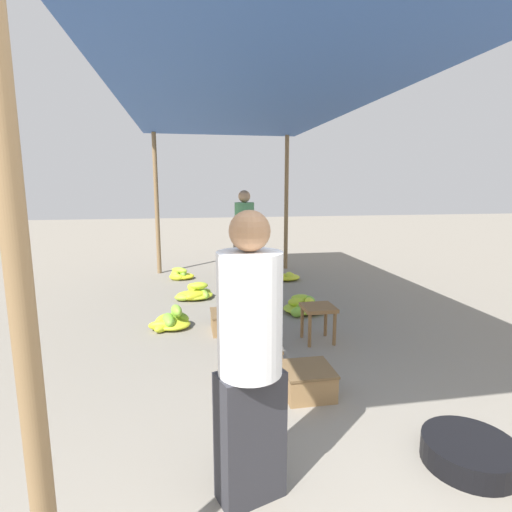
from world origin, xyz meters
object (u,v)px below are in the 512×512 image
at_px(shopper_walking_mid, 244,235).
at_px(banana_pile_left_2, 180,275).
at_px(banana_pile_left_1, 196,293).
at_px(banana_pile_right_1, 286,276).
at_px(banana_pile_left_0, 171,321).
at_px(basin_black, 469,452).
at_px(crate_near, 307,381).
at_px(crate_mid, 230,321).
at_px(banana_pile_right_0, 303,306).
at_px(stool, 318,313).
at_px(vendor_foreground, 250,357).
at_px(crate_far, 258,357).

bearing_deg(shopper_walking_mid, banana_pile_left_2, 164.08).
height_order(banana_pile_left_1, banana_pile_right_1, banana_pile_left_1).
height_order(banana_pile_left_0, shopper_walking_mid, shopper_walking_mid).
distance_m(banana_pile_left_1, banana_pile_left_2, 1.31).
distance_m(basin_black, banana_pile_left_2, 5.52).
bearing_deg(crate_near, shopper_walking_mid, 88.81).
height_order(basin_black, crate_mid, crate_mid).
bearing_deg(banana_pile_right_1, banana_pile_right_0, -97.10).
distance_m(banana_pile_left_1, banana_pile_right_1, 1.86).
relative_size(banana_pile_left_2, banana_pile_right_0, 0.79).
bearing_deg(crate_near, stool, 67.08).
height_order(crate_near, shopper_walking_mid, shopper_walking_mid).
bearing_deg(stool, banana_pile_left_0, 156.60).
bearing_deg(banana_pile_left_2, banana_pile_right_1, -11.43).
distance_m(vendor_foreground, crate_mid, 2.61).
bearing_deg(crate_mid, banana_pile_left_0, 163.13).
bearing_deg(crate_mid, banana_pile_right_0, 26.78).
relative_size(banana_pile_left_1, crate_near, 1.61).
height_order(vendor_foreground, banana_pile_left_1, vendor_foreground).
relative_size(banana_pile_left_2, crate_far, 1.17).
relative_size(vendor_foreground, stool, 3.91).
bearing_deg(vendor_foreground, banana_pile_right_0, 68.17).
distance_m(stool, crate_mid, 1.04).
xyz_separation_m(banana_pile_right_0, banana_pile_right_1, (0.23, 1.83, -0.02)).
bearing_deg(banana_pile_left_1, vendor_foreground, -87.50).
relative_size(banana_pile_right_1, shopper_walking_mid, 0.33).
relative_size(stool, crate_mid, 0.93).
bearing_deg(stool, vendor_foreground, -117.85).
bearing_deg(crate_far, crate_near, -59.70).
xyz_separation_m(crate_mid, shopper_walking_mid, (0.54, 2.42, 0.71)).
bearing_deg(crate_near, banana_pile_left_2, 103.69).
bearing_deg(banana_pile_left_0, banana_pile_right_1, 47.81).
xyz_separation_m(banana_pile_left_2, crate_far, (0.73, -3.74, 0.03)).
distance_m(crate_mid, crate_far, 1.01).
bearing_deg(banana_pile_right_1, banana_pile_left_0, -132.19).
xyz_separation_m(vendor_foreground, stool, (1.07, 2.03, -0.49)).
distance_m(stool, banana_pile_left_1, 2.31).
bearing_deg(banana_pile_right_0, stool, -98.12).
distance_m(crate_near, crate_mid, 1.60).
bearing_deg(crate_mid, banana_pile_left_2, 102.04).
bearing_deg(stool, banana_pile_left_1, 122.93).
bearing_deg(basin_black, crate_mid, 115.29).
bearing_deg(banana_pile_left_2, crate_mid, -77.96).
xyz_separation_m(banana_pile_left_1, banana_pile_right_1, (1.62, 0.91, -0.02)).
xyz_separation_m(basin_black, shopper_walking_mid, (-0.64, 4.91, 0.75)).
xyz_separation_m(banana_pile_left_1, crate_mid, (0.34, -1.45, 0.04)).
bearing_deg(basin_black, crate_far, 124.72).
bearing_deg(banana_pile_right_0, crate_near, -105.96).
distance_m(banana_pile_right_1, shopper_walking_mid, 1.06).
height_order(banana_pile_left_1, shopper_walking_mid, shopper_walking_mid).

